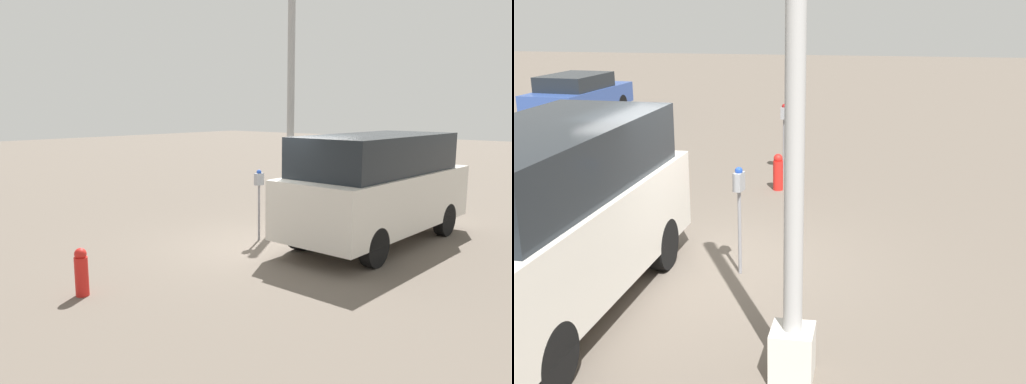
{
  "view_description": "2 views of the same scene",
  "coord_description": "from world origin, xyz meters",
  "views": [
    {
      "loc": [
        -7.9,
        -6.4,
        2.87
      ],
      "look_at": [
        0.0,
        0.58,
        1.11
      ],
      "focal_mm": 35.0,
      "sensor_mm": 36.0,
      "label": 1
    },
    {
      "loc": [
        8.46,
        2.46,
        3.72
      ],
      "look_at": [
        0.02,
        1.05,
        1.19
      ],
      "focal_mm": 45.0,
      "sensor_mm": 36.0,
      "label": 2
    }
  ],
  "objects": [
    {
      "name": "lamp_post",
      "position": [
        2.68,
        1.72,
        2.13
      ],
      "size": [
        0.44,
        0.44,
        5.76
      ],
      "color": "beige",
      "rests_on": "ground"
    },
    {
      "name": "parking_meter_far",
      "position": [
        -5.59,
        0.43,
        1.16
      ],
      "size": [
        0.22,
        0.14,
        1.57
      ],
      "rotation": [
        0.0,
        0.0,
        -0.16
      ],
      "color": "gray",
      "rests_on": "ground"
    },
    {
      "name": "fire_hydrant",
      "position": [
        -4.15,
        0.52,
        0.38
      ],
      "size": [
        0.21,
        0.21,
        0.76
      ],
      "color": "red",
      "rests_on": "ground"
    },
    {
      "name": "parked_van",
      "position": [
        1.69,
        -1.38,
        1.26
      ],
      "size": [
        5.15,
        2.04,
        2.34
      ],
      "rotation": [
        0.0,
        0.0,
        -0.02
      ],
      "color": "beige",
      "rests_on": "ground"
    },
    {
      "name": "ground_plane",
      "position": [
        0.0,
        0.0,
        0.0
      ],
      "size": [
        80.0,
        80.0,
        0.0
      ],
      "primitive_type": "plane",
      "color": "#60564C"
    },
    {
      "name": "parking_meter_near",
      "position": [
        0.16,
        0.64,
        1.16
      ],
      "size": [
        0.22,
        0.14,
        1.57
      ],
      "rotation": [
        0.0,
        0.0,
        -0.16
      ],
      "color": "gray",
      "rests_on": "ground"
    },
    {
      "name": "car_distant",
      "position": [
        -11.5,
        -7.34,
        0.79
      ],
      "size": [
        4.47,
        2.1,
        1.49
      ],
      "rotation": [
        0.0,
        0.0,
        3.07
      ],
      "color": "#2D478C",
      "rests_on": "ground"
    }
  ]
}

